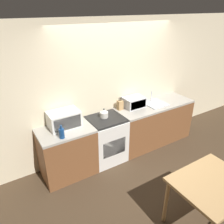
% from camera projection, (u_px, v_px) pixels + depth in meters
% --- Properties ---
extents(ground_plane, '(16.00, 16.00, 0.00)m').
position_uv_depth(ground_plane, '(148.00, 174.00, 3.97)').
color(ground_plane, '#3D2D1E').
extents(wall_back, '(10.00, 0.06, 2.60)m').
position_uv_depth(wall_back, '(115.00, 88.00, 4.27)').
color(wall_back, beige).
rests_on(wall_back, ground_plane).
extents(counter_left_run, '(0.92, 0.62, 0.90)m').
position_uv_depth(counter_left_run, '(67.00, 152.00, 3.82)').
color(counter_left_run, brown).
rests_on(counter_left_run, ground_plane).
extents(counter_right_run, '(1.73, 0.62, 0.90)m').
position_uv_depth(counter_right_run, '(153.00, 123.00, 4.75)').
color(counter_right_run, brown).
rests_on(counter_right_run, ground_plane).
extents(stove_range, '(0.66, 0.62, 0.90)m').
position_uv_depth(stove_range, '(106.00, 139.00, 4.19)').
color(stove_range, silver).
rests_on(stove_range, ground_plane).
extents(kettle, '(0.16, 0.16, 0.17)m').
position_uv_depth(kettle, '(104.00, 113.00, 4.00)').
color(kettle, beige).
rests_on(kettle, stove_range).
extents(microwave, '(0.52, 0.36, 0.28)m').
position_uv_depth(microwave, '(64.00, 119.00, 3.66)').
color(microwave, silver).
rests_on(microwave, counter_left_run).
extents(bottle, '(0.08, 0.08, 0.22)m').
position_uv_depth(bottle, '(62.00, 133.00, 3.36)').
color(bottle, navy).
rests_on(bottle, counter_left_run).
extents(knife_block, '(0.10, 0.09, 0.26)m').
position_uv_depth(knife_block, '(120.00, 105.00, 4.29)').
color(knife_block, tan).
rests_on(knife_block, counter_right_run).
extents(toaster_oven, '(0.42, 0.31, 0.21)m').
position_uv_depth(toaster_oven, '(134.00, 102.00, 4.40)').
color(toaster_oven, silver).
rests_on(toaster_oven, counter_right_run).
extents(sink_basin, '(0.41, 0.41, 0.24)m').
position_uv_depth(sink_basin, '(155.00, 103.00, 4.56)').
color(sink_basin, silver).
rests_on(sink_basin, counter_right_run).
extents(dining_table, '(0.97, 0.78, 0.78)m').
position_uv_depth(dining_table, '(212.00, 188.00, 2.76)').
color(dining_table, tan).
rests_on(dining_table, ground_plane).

